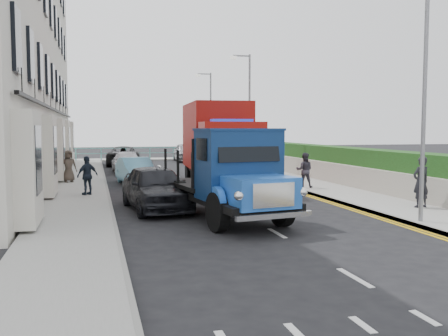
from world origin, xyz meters
The scene contains 21 objects.
ground centered at (0.00, 0.00, 0.00)m, with size 120.00×120.00×0.00m, color black.
pavement_west centered at (-5.20, 9.00, 0.06)m, with size 2.40×38.00×0.12m, color gray.
pavement_east centered at (5.30, 9.00, 0.06)m, with size 2.60×38.00×0.12m, color gray.
promenade centered at (0.00, 29.00, 0.06)m, with size 30.00×2.50×0.12m, color gray.
sea_plane centered at (0.00, 60.00, 0.00)m, with size 120.00×120.00×0.00m, color #4C5D68.
garden_east centered at (7.21, 9.00, 0.90)m, with size 1.45×28.00×1.75m.
seafront_railing centered at (0.00, 28.20, 0.58)m, with size 13.00×0.08×1.11m.
lamp_near centered at (4.18, -2.00, 4.00)m, with size 1.23×0.18×7.00m.
lamp_mid centered at (4.18, 14.00, 4.00)m, with size 1.23×0.18×7.00m.
lamp_far centered at (4.18, 24.00, 4.00)m, with size 1.23×0.18×7.00m.
bedford_lorry centered at (-0.65, -0.38, 1.23)m, with size 3.04×5.89×2.68m.
red_lorry centered at (1.03, 8.42, 2.08)m, with size 3.01×7.61×3.91m.
parked_car_front centered at (-2.60, 2.54, 0.76)m, with size 1.78×4.43×1.51m, color black.
parked_car_mid centered at (-2.60, 10.42, 0.65)m, with size 1.37×3.94×1.30m, color #5FABCD.
parked_car_rear centered at (-2.60, 17.15, 0.62)m, with size 1.74×4.28×1.24m, color silver.
seafront_car_left centered at (-2.47, 23.34, 0.70)m, with size 2.33×5.06×1.41m, color black.
seafront_car_right centered at (2.72, 26.23, 0.77)m, with size 1.81×4.50×1.53m, color #A5A5A9.
pedestrian_east_near centered at (5.82, 0.10, 0.96)m, with size 0.62×0.40×1.69m, color black.
pedestrian_east_far centered at (4.40, 6.25, 0.89)m, with size 0.74×0.58×1.53m, color #33303A.
pedestrian_west_near centered at (-4.83, 6.11, 0.88)m, with size 0.89×0.37×1.52m, color #1A2330.
pedestrian_west_far centered at (-5.77, 11.15, 0.89)m, with size 0.76×0.49×1.55m, color #423930.
Camera 1 is at (-4.56, -14.02, 2.73)m, focal length 40.00 mm.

